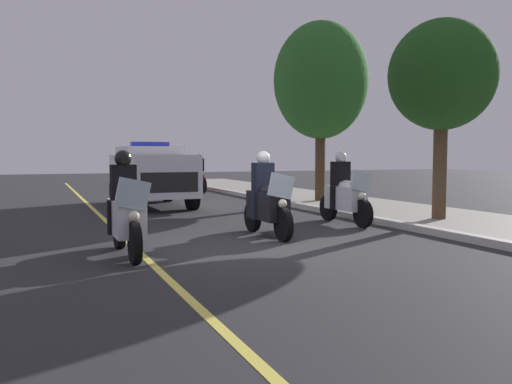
# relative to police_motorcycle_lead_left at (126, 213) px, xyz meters

# --- Properties ---
(ground_plane) EXTENTS (80.00, 80.00, 0.00)m
(ground_plane) POSITION_rel_police_motorcycle_lead_left_xyz_m (0.17, 2.72, -0.70)
(ground_plane) COLOR #28282B
(curb_strip) EXTENTS (48.00, 0.24, 0.15)m
(curb_strip) POSITION_rel_police_motorcycle_lead_left_xyz_m (0.17, 6.19, -0.62)
(curb_strip) COLOR #B7B5AD
(curb_strip) RESTS_ON ground
(sidewalk_strip) EXTENTS (48.00, 3.60, 0.10)m
(sidewalk_strip) POSITION_rel_police_motorcycle_lead_left_xyz_m (0.17, 8.09, -0.65)
(sidewalk_strip) COLOR gray
(sidewalk_strip) RESTS_ON ground
(lane_stripe_center) EXTENTS (48.00, 0.12, 0.01)m
(lane_stripe_center) POSITION_rel_police_motorcycle_lead_left_xyz_m (0.17, 0.24, -0.70)
(lane_stripe_center) COLOR #E0D14C
(lane_stripe_center) RESTS_ON ground
(police_motorcycle_lead_left) EXTENTS (2.14, 0.56, 1.72)m
(police_motorcycle_lead_left) POSITION_rel_police_motorcycle_lead_left_xyz_m (0.00, 0.00, 0.00)
(police_motorcycle_lead_left) COLOR black
(police_motorcycle_lead_left) RESTS_ON ground
(police_motorcycle_lead_right) EXTENTS (2.14, 0.56, 1.72)m
(police_motorcycle_lead_right) POSITION_rel_police_motorcycle_lead_left_xyz_m (-1.04, 2.96, 0.00)
(police_motorcycle_lead_right) COLOR black
(police_motorcycle_lead_right) RESTS_ON ground
(police_motorcycle_trailing) EXTENTS (2.14, 0.56, 1.72)m
(police_motorcycle_trailing) POSITION_rel_police_motorcycle_lead_left_xyz_m (-2.06, 5.43, 0.00)
(police_motorcycle_trailing) COLOR black
(police_motorcycle_trailing) RESTS_ON ground
(police_suv) EXTENTS (4.93, 2.13, 2.05)m
(police_suv) POSITION_rel_police_motorcycle_lead_left_xyz_m (-8.17, 2.05, 0.37)
(police_suv) COLOR silver
(police_suv) RESTS_ON ground
(cyclist_background) EXTENTS (1.76, 0.32, 1.69)m
(cyclist_background) POSITION_rel_police_motorcycle_lead_left_xyz_m (-13.69, 5.32, 0.14)
(cyclist_background) COLOR black
(cyclist_background) RESTS_ON ground
(tree_mid_block) EXTENTS (2.53, 2.53, 4.75)m
(tree_mid_block) POSITION_rel_police_motorcycle_lead_left_xyz_m (-1.36, 7.64, 2.80)
(tree_mid_block) COLOR #4C3823
(tree_mid_block) RESTS_ON sidewalk_strip
(tree_far_back) EXTENTS (3.15, 3.15, 5.96)m
(tree_far_back) POSITION_rel_police_motorcycle_lead_left_xyz_m (-6.99, 7.53, 3.40)
(tree_far_back) COLOR #42301E
(tree_far_back) RESTS_ON sidewalk_strip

